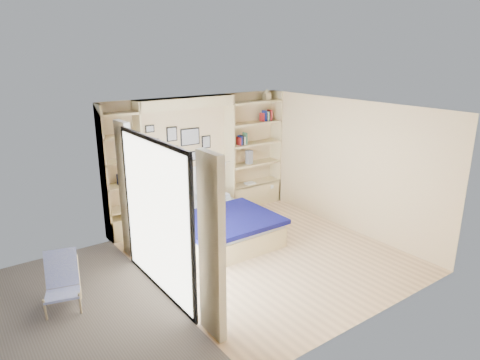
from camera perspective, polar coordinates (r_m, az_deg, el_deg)
ground at (r=7.49m, az=3.35°, el=-9.72°), size 4.50×4.50×0.00m
room_shell at (r=8.05m, az=-5.51°, el=0.43°), size 4.50×4.50×4.50m
bed at (r=7.93m, az=-3.34°, el=-5.91°), size 1.76×2.31×1.07m
photo_gallery at (r=8.49m, az=-8.42°, el=4.86°), size 1.48×0.02×0.82m
reading_lamps at (r=8.49m, az=-6.67°, el=1.42°), size 1.92×0.12×0.15m
shelf_decor at (r=9.13m, az=0.51°, el=6.44°), size 3.53×0.23×2.03m
deck at (r=6.19m, az=-24.93°, el=-17.68°), size 3.20×4.00×0.05m
deck_chair at (r=6.40m, az=-22.65°, el=-12.43°), size 0.63×0.83×0.75m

